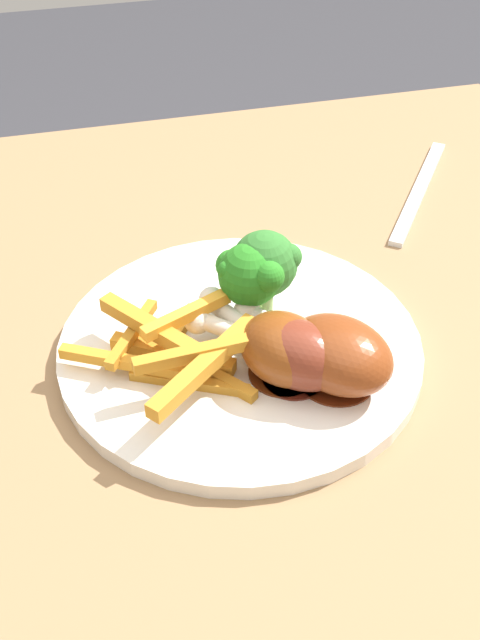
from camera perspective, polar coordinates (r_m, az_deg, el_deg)
dining_table at (r=0.62m, az=0.41°, el=-15.25°), size 0.92×0.80×0.72m
dinner_plate at (r=0.57m, az=-0.00°, el=-1.98°), size 0.26×0.26×0.01m
broccoli_floret_front at (r=0.56m, az=0.72°, el=3.35°), size 0.05×0.05×0.07m
broccoli_floret_middle at (r=0.57m, az=1.73°, el=4.04°), size 0.05×0.05×0.07m
carrot_fries_pile at (r=0.54m, az=-4.60°, el=-2.17°), size 0.13×0.14×0.04m
chicken_drumstick_near at (r=0.53m, az=6.73°, el=-2.33°), size 0.12×0.10×0.05m
chicken_drumstick_far at (r=0.53m, az=2.80°, el=-1.87°), size 0.12×0.09×0.05m
chicken_drumstick_extra at (r=0.53m, az=3.50°, el=-2.28°), size 0.10×0.11×0.05m
fork at (r=0.77m, az=12.68°, el=9.01°), size 0.16×0.12×0.00m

